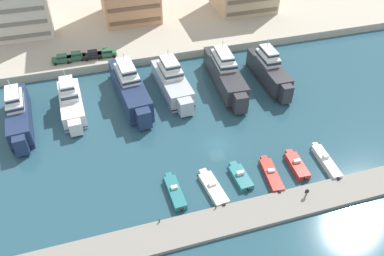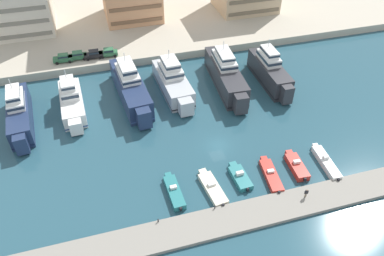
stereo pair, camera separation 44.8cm
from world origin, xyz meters
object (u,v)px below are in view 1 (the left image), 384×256
Objects in this scene: car_black_mid_left at (92,54)px; motorboat_teal_far_left at (175,192)px; yacht_navy_far_left at (18,114)px; yacht_charcoal_center at (225,74)px; yacht_white_left at (71,101)px; motorboat_red_center_left at (271,175)px; yacht_silver_center_left at (172,81)px; motorboat_red_center at (297,165)px; car_green_center_left at (107,53)px; yacht_charcoal_center_right at (269,71)px; car_green_left at (76,56)px; yacht_navy_mid_left at (130,87)px; motorboat_white_center_right at (326,161)px; car_green_far_left at (62,59)px; pedestrian_near_edge at (307,192)px; motorboat_cream_left at (213,188)px; motorboat_teal_mid_left at (240,176)px.

motorboat_teal_far_left is at bearing -78.82° from car_black_mid_left.
yacht_charcoal_center is at bearing 2.27° from yacht_navy_far_left.
motorboat_red_center_left is at bearing -42.29° from yacht_white_left.
car_black_mid_left is (-14.38, 14.64, 0.44)m from yacht_silver_center_left.
car_green_center_left is at bearing 121.22° from motorboat_red_center.
yacht_white_left is 39.87m from yacht_charcoal_center_right.
car_green_left is at bearing 176.16° from car_green_center_left.
yacht_navy_mid_left reaches higher than motorboat_red_center.
yacht_white_left is 0.88× the size of yacht_silver_center_left.
motorboat_white_center_right is 1.99× the size of car_green_center_left.
car_black_mid_left is at bearing 119.26° from motorboat_red_center_left.
yacht_navy_far_left is at bearing 150.73° from motorboat_red_center.
yacht_white_left is 28.77m from motorboat_teal_far_left.
motorboat_white_center_right is at bearing -93.05° from yacht_charcoal_center_right.
yacht_navy_mid_left reaches higher than car_green_center_left.
yacht_navy_mid_left is 2.70× the size of motorboat_red_center_left.
motorboat_white_center_right is 2.03× the size of car_black_mid_left.
yacht_silver_center_left reaches higher than car_green_far_left.
car_green_center_left is at bearing -3.84° from car_green_left.
pedestrian_near_edge is at bearing -19.06° from motorboat_teal_far_left.
yacht_navy_mid_left is 1.17× the size of yacht_silver_center_left.
yacht_navy_far_left is at bearing -169.73° from yacht_white_left.
car_black_mid_left reaches higher than motorboat_cream_left.
yacht_silver_center_left is at bearing 117.42° from motorboat_red_center.
motorboat_teal_mid_left is at bearing 177.66° from motorboat_red_center.
yacht_navy_far_left is 40.79m from motorboat_teal_mid_left.
yacht_white_left is at bearing 177.79° from yacht_charcoal_center_right.
yacht_silver_center_left is at bearing 88.75° from motorboat_cream_left.
yacht_silver_center_left is 28.61m from motorboat_red_center_left.
motorboat_white_center_right is 57.62m from car_green_far_left.
yacht_silver_center_left is 27.01m from motorboat_teal_far_left.
motorboat_teal_mid_left is at bearing -46.36° from yacht_white_left.
motorboat_teal_mid_left is 1.47× the size of car_green_far_left.
yacht_navy_far_left is 37.56m from motorboat_cream_left.
car_green_center_left is 52.46m from pedestrian_near_edge.
yacht_navy_mid_left is 3.18× the size of motorboat_red_center.
car_green_far_left is at bearing 109.64° from motorboat_teal_far_left.
yacht_charcoal_center_right is at bearing -22.72° from car_green_far_left.
car_green_left is at bearing 130.98° from motorboat_white_center_right.
motorboat_red_center is 1.60× the size of car_green_left.
car_green_left reaches higher than motorboat_white_center_right.
yacht_white_left is 44.84m from pedestrian_near_edge.
motorboat_teal_mid_left is at bearing -69.28° from car_green_center_left.
car_black_mid_left is 2.59× the size of pedestrian_near_edge.
yacht_white_left is 0.92× the size of yacht_charcoal_center_right.
yacht_navy_mid_left reaches higher than yacht_white_left.
motorboat_red_center is at bearing -49.85° from yacht_navy_mid_left.
yacht_silver_center_left is 34.63m from pedestrian_near_edge.
motorboat_cream_left is (28.41, -24.48, -1.99)m from yacht_navy_far_left.
yacht_charcoal_center_right is 2.04× the size of motorboat_white_center_right.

